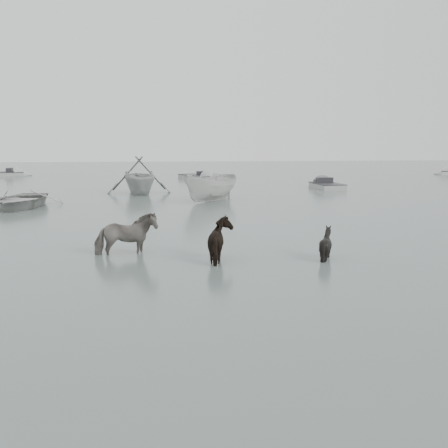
{
  "coord_description": "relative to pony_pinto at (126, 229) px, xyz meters",
  "views": [
    {
      "loc": [
        -2.51,
        -14.39,
        3.51
      ],
      "look_at": [
        -0.87,
        1.79,
        1.0
      ],
      "focal_mm": 45.0,
      "sensor_mm": 36.0,
      "label": 1
    }
  ],
  "objects": [
    {
      "name": "pony_black",
      "position": [
        5.88,
        -1.13,
        -0.21
      ],
      "size": [
        1.34,
        1.29,
        1.15
      ],
      "primitive_type": "imported",
      "rotation": [
        0.0,
        0.0,
        2.02
      ],
      "color": "black",
      "rests_on": "ground"
    },
    {
      "name": "pony_dark",
      "position": [
        2.85,
        -1.08,
        -0.06
      ],
      "size": [
        1.63,
        1.76,
        1.45
      ],
      "primitive_type": "imported",
      "rotation": [
        0.0,
        0.0,
        1.9
      ],
      "color": "black",
      "rests_on": "ground"
    },
    {
      "name": "pony_pinto",
      "position": [
        0.0,
        0.0,
        0.0
      ],
      "size": [
        1.99,
        1.19,
        1.57
      ],
      "primitive_type": "imported",
      "rotation": [
        0.0,
        0.0,
        1.76
      ],
      "color": "black",
      "rests_on": "ground"
    },
    {
      "name": "skiff_far",
      "position": [
        -13.87,
        36.71,
        -0.41
      ],
      "size": [
        5.56,
        2.1,
        0.75
      ],
      "primitive_type": null,
      "rotation": [
        0.0,
        0.0,
        0.09
      ],
      "color": "#9EA09D",
      "rests_on": "ground"
    },
    {
      "name": "skiff_mid",
      "position": [
        3.97,
        30.68,
        -0.41
      ],
      "size": [
        4.31,
        5.95,
        0.75
      ],
      "primitive_type": null,
      "rotation": [
        0.0,
        0.0,
        -1.06
      ],
      "color": "#969896",
      "rests_on": "ground"
    },
    {
      "name": "boat_small",
      "position": [
        3.68,
        14.14,
        0.07
      ],
      "size": [
        4.15,
        4.43,
        1.71
      ],
      "primitive_type": "imported",
      "rotation": [
        0.0,
        0.0,
        -0.71
      ],
      "color": "beige",
      "rests_on": "ground"
    },
    {
      "name": "rowboat_trail",
      "position": [
        -0.47,
        18.84,
        0.47
      ],
      "size": [
        4.78,
        5.33,
        2.51
      ],
      "primitive_type": "imported",
      "rotation": [
        0.0,
        0.0,
        3.29
      ],
      "color": "#B0B2AF",
      "rests_on": "ground"
    },
    {
      "name": "ground",
      "position": [
        3.78,
        -2.52,
        -0.79
      ],
      "size": [
        140.0,
        140.0,
        0.0
      ],
      "primitive_type": "plane",
      "color": "#566660",
      "rests_on": "ground"
    },
    {
      "name": "skiff_port",
      "position": [
        12.33,
        21.05,
        -0.41
      ],
      "size": [
        1.98,
        4.51,
        0.75
      ],
      "primitive_type": null,
      "rotation": [
        0.0,
        0.0,
        1.66
      ],
      "color": "#979997",
      "rests_on": "ground"
    },
    {
      "name": "rowboat_lead",
      "position": [
        -6.16,
        12.24,
        -0.28
      ],
      "size": [
        3.87,
        5.14,
        1.01
      ],
      "primitive_type": "imported",
      "rotation": [
        0.0,
        0.0,
        -0.09
      ],
      "color": "#A7A7A3",
      "rests_on": "ground"
    }
  ]
}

